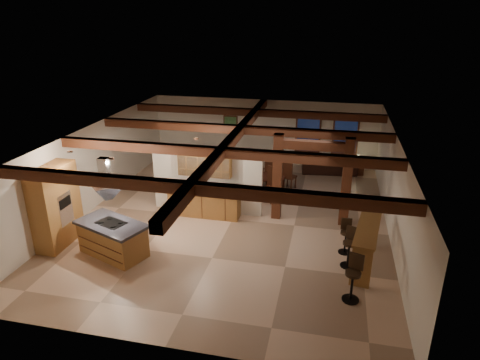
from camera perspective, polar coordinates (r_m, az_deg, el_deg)
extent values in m
plane|color=tan|center=(14.36, -1.01, -5.27)|extent=(12.00, 12.00, 0.00)
plane|color=silver|center=(19.37, 3.12, 6.44)|extent=(10.00, 0.00, 10.00)
plane|color=silver|center=(8.72, -10.55, -14.03)|extent=(10.00, 0.00, 10.00)
plane|color=silver|center=(15.65, -19.15, 1.56)|extent=(0.00, 12.00, 12.00)
plane|color=silver|center=(13.58, 19.94, -1.55)|extent=(0.00, 12.00, 12.00)
plane|color=#361811|center=(13.31, -1.09, 5.95)|extent=(12.00, 12.00, 0.00)
cube|color=#422210|center=(9.72, -6.60, -1.06)|extent=(10.00, 0.25, 0.28)
cube|color=#422210|center=(12.15, -2.52, 3.70)|extent=(10.00, 0.25, 0.28)
cube|color=#422210|center=(14.57, 0.12, 6.75)|extent=(10.00, 0.25, 0.28)
cube|color=#422210|center=(17.15, 2.08, 8.99)|extent=(10.00, 0.25, 0.28)
cube|color=#422210|center=(13.35, -1.08, 5.37)|extent=(0.28, 12.00, 0.28)
cube|color=#422210|center=(14.00, 5.02, 0.40)|extent=(0.30, 0.30, 2.90)
cube|color=#422210|center=(13.92, 14.02, -0.32)|extent=(0.30, 0.30, 2.90)
cube|color=#422210|center=(13.54, 9.80, 4.58)|extent=(2.50, 0.28, 0.28)
cube|color=silver|center=(14.60, -4.40, -0.15)|extent=(3.80, 0.18, 2.20)
cube|color=#995D31|center=(13.57, -23.36, -3.22)|extent=(0.64, 1.60, 2.40)
cube|color=silver|center=(13.43, -22.28, -3.55)|extent=(0.06, 0.62, 0.95)
cube|color=black|center=(13.33, -22.26, -2.79)|extent=(0.01, 0.50, 0.28)
cube|color=#995D31|center=(14.52, -4.76, -3.16)|extent=(2.40, 0.60, 0.86)
cube|color=black|center=(14.33, -4.82, -1.45)|extent=(2.50, 0.66, 0.08)
cube|color=#995D31|center=(14.18, -4.69, 2.41)|extent=(1.80, 0.34, 0.95)
cube|color=silver|center=(14.01, -4.90, 2.17)|extent=(1.74, 0.02, 0.90)
pyramid|color=silver|center=(12.19, -17.19, -2.41)|extent=(1.10, 1.10, 0.45)
cube|color=silver|center=(11.90, -17.61, 1.16)|extent=(0.26, 0.22, 0.73)
cube|color=#422210|center=(19.09, 9.05, 6.14)|extent=(1.10, 0.05, 1.70)
cube|color=black|center=(19.06, 9.05, 6.11)|extent=(0.95, 0.02, 1.55)
cube|color=#422210|center=(19.07, 13.87, 5.76)|extent=(1.10, 0.05, 1.70)
cube|color=black|center=(19.05, 13.87, 5.74)|extent=(0.95, 0.02, 1.55)
cube|color=#422210|center=(19.54, -1.27, 7.36)|extent=(0.65, 0.04, 0.85)
cube|color=#275B2F|center=(19.52, -1.29, 7.34)|extent=(0.55, 0.01, 0.75)
cylinder|color=silver|center=(11.75, -16.82, 2.72)|extent=(0.16, 0.16, 0.03)
cylinder|color=silver|center=(13.13, -5.87, 5.47)|extent=(0.16, 0.16, 0.03)
cylinder|color=silver|center=(12.71, -21.73, 3.50)|extent=(0.16, 0.16, 0.03)
cube|color=#995D31|center=(12.74, -16.56, -7.66)|extent=(2.11, 1.57, 0.90)
cube|color=black|center=(12.52, -16.80, -5.68)|extent=(2.27, 1.73, 0.08)
cube|color=black|center=(12.50, -16.82, -5.48)|extent=(0.93, 0.78, 0.02)
imported|color=#401A10|center=(16.57, 3.04, -0.41)|extent=(1.72, 1.02, 0.59)
imported|color=black|center=(18.80, 11.82, 1.99)|extent=(2.41, 1.15, 0.68)
imported|color=silver|center=(14.04, -1.33, -1.15)|extent=(0.50, 0.38, 0.25)
cube|color=#995D31|center=(11.85, 16.67, -6.27)|extent=(0.89, 2.28, 0.07)
cube|color=#995D31|center=(11.26, 15.83, -11.11)|extent=(0.51, 0.19, 1.11)
cube|color=#995D31|center=(13.00, 16.85, -6.58)|extent=(0.51, 0.19, 1.11)
cube|color=#422210|center=(18.87, 15.36, 1.52)|extent=(0.55, 0.55, 0.54)
cylinder|color=black|center=(18.76, 15.46, 2.50)|extent=(0.05, 0.05, 0.14)
cone|color=#FFE299|center=(18.72, 15.51, 2.91)|extent=(0.25, 0.25, 0.16)
cylinder|color=black|center=(10.60, 14.86, -11.98)|extent=(0.37, 0.37, 0.07)
cube|color=black|center=(10.62, 15.27, -10.43)|extent=(0.35, 0.15, 0.42)
cylinder|color=black|center=(10.80, 14.67, -13.64)|extent=(0.06, 0.06, 0.73)
cylinder|color=black|center=(11.01, 14.49, -15.15)|extent=(0.42, 0.42, 0.03)
cylinder|color=black|center=(11.90, 14.40, -8.18)|extent=(0.36, 0.36, 0.07)
cube|color=black|center=(11.93, 14.79, -6.88)|extent=(0.33, 0.16, 0.40)
cylinder|color=black|center=(12.07, 14.25, -9.65)|extent=(0.06, 0.06, 0.69)
cylinder|color=black|center=(12.25, 14.10, -11.00)|extent=(0.40, 0.40, 0.03)
cylinder|color=black|center=(12.55, 13.97, -6.85)|extent=(0.32, 0.32, 0.06)
cube|color=black|center=(12.59, 14.00, -5.70)|extent=(0.31, 0.06, 0.36)
cylinder|color=black|center=(12.70, 13.84, -8.13)|extent=(0.05, 0.05, 0.63)
cylinder|color=black|center=(12.85, 13.72, -9.31)|extent=(0.36, 0.36, 0.03)
cube|color=#422210|center=(16.31, -0.60, -0.03)|extent=(0.59, 0.59, 0.06)
cube|color=#422210|center=(16.34, -0.15, 1.51)|extent=(0.44, 0.22, 0.81)
cylinder|color=#422210|center=(16.37, -1.49, -0.93)|extent=(0.05, 0.05, 0.45)
cylinder|color=#422210|center=(16.17, -0.45, -1.22)|extent=(0.05, 0.05, 0.45)
cylinder|color=#422210|center=(16.64, -0.75, -0.54)|extent=(0.05, 0.05, 0.45)
cylinder|color=#422210|center=(16.44, 0.29, -0.82)|extent=(0.05, 0.05, 0.45)
cube|color=#422210|center=(17.48, 2.28, 1.45)|extent=(0.59, 0.59, 0.06)
cube|color=#422210|center=(17.16, 1.88, 2.49)|extent=(0.44, 0.22, 0.81)
cylinder|color=#422210|center=(17.62, 3.09, 0.71)|extent=(0.05, 0.05, 0.45)
cylinder|color=#422210|center=(17.80, 2.09, 0.95)|extent=(0.05, 0.05, 0.45)
cylinder|color=#422210|center=(17.33, 2.44, 0.36)|extent=(0.05, 0.05, 0.45)
cylinder|color=#422210|center=(17.52, 1.43, 0.61)|extent=(0.05, 0.05, 0.45)
cube|color=#422210|center=(15.91, 1.61, -0.60)|extent=(0.59, 0.59, 0.06)
cube|color=#422210|center=(15.94, 2.07, 0.97)|extent=(0.44, 0.22, 0.81)
cylinder|color=#422210|center=(15.96, 0.69, -1.53)|extent=(0.05, 0.05, 0.45)
cylinder|color=#422210|center=(15.78, 1.79, -1.82)|extent=(0.05, 0.05, 0.45)
cylinder|color=#422210|center=(16.24, 1.42, -1.11)|extent=(0.05, 0.05, 0.45)
cylinder|color=#422210|center=(16.06, 2.51, -1.40)|extent=(0.05, 0.05, 0.45)
cube|color=#422210|center=(17.11, 4.40, 0.95)|extent=(0.59, 0.59, 0.06)
cube|color=#422210|center=(16.79, 4.04, 2.01)|extent=(0.44, 0.22, 0.81)
cylinder|color=#422210|center=(17.26, 5.21, 0.20)|extent=(0.05, 0.05, 0.45)
cylinder|color=#422210|center=(17.43, 4.17, 0.45)|extent=(0.05, 0.05, 0.45)
cylinder|color=#422210|center=(16.97, 4.59, -0.17)|extent=(0.05, 0.05, 0.45)
cylinder|color=#422210|center=(17.14, 3.54, 0.09)|extent=(0.05, 0.05, 0.45)
cube|color=#422210|center=(15.54, 3.93, -1.20)|extent=(0.59, 0.59, 0.06)
cube|color=#422210|center=(15.57, 4.40, 0.42)|extent=(0.44, 0.22, 0.81)
cylinder|color=#422210|center=(15.59, 2.98, -2.15)|extent=(0.05, 0.05, 0.45)
cylinder|color=#422210|center=(15.41, 4.14, -2.46)|extent=(0.05, 0.05, 0.45)
cylinder|color=#422210|center=(15.87, 3.69, -1.71)|extent=(0.05, 0.05, 0.45)
cylinder|color=#422210|center=(15.70, 4.83, -2.01)|extent=(0.05, 0.05, 0.45)
cube|color=#422210|center=(16.76, 6.61, 0.43)|extent=(0.59, 0.59, 0.06)
cube|color=#422210|center=(16.44, 6.29, 1.50)|extent=(0.44, 0.22, 0.81)
cylinder|color=#422210|center=(16.93, 7.42, -0.33)|extent=(0.05, 0.05, 0.45)
cylinder|color=#422210|center=(17.09, 6.34, -0.07)|extent=(0.05, 0.05, 0.45)
cylinder|color=#422210|center=(16.63, 6.83, -0.72)|extent=(0.05, 0.05, 0.45)
cylinder|color=#422210|center=(16.79, 5.73, -0.45)|extent=(0.05, 0.05, 0.45)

